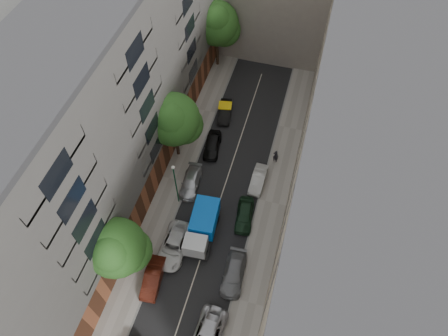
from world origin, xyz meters
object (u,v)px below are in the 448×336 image
(car_right_2, at_px, (245,215))
(tree_mid, at_px, (174,121))
(car_left_1, at_px, (153,278))
(car_left_5, at_px, (225,112))
(car_right_0, at_px, (207,336))
(car_right_1, at_px, (234,274))
(tree_far, at_px, (217,25))
(lamp_post, at_px, (175,181))
(tree_near, at_px, (117,250))
(tarp_truck, at_px, (202,226))
(car_left_4, at_px, (212,145))
(car_right_3, at_px, (258,179))
(car_left_2, at_px, (174,246))
(car_left_3, at_px, (191,182))
(pedestrian, at_px, (276,156))

(car_right_2, relative_size, tree_mid, 0.49)
(car_left_1, relative_size, car_left_5, 1.06)
(car_left_5, xyz_separation_m, car_right_0, (5.60, -25.99, 0.06))
(tree_mid, bearing_deg, car_right_1, -51.45)
(car_left_5, height_order, tree_far, tree_far)
(lamp_post, bearing_deg, tree_near, -102.43)
(car_right_0, bearing_deg, lamp_post, 122.16)
(tree_far, bearing_deg, car_right_2, -67.39)
(tarp_truck, bearing_deg, car_right_1, -44.56)
(car_right_0, xyz_separation_m, car_right_1, (0.80, 6.04, -0.04))
(tree_near, distance_m, lamp_post, 9.12)
(car_right_1, height_order, tree_far, tree_far)
(car_left_4, xyz_separation_m, car_left_5, (0.00, 5.59, -0.05))
(car_left_5, relative_size, tree_far, 0.44)
(car_right_1, xyz_separation_m, car_right_3, (-0.15, 11.10, -0.03))
(car_right_3, distance_m, tree_far, 21.06)
(car_right_1, height_order, lamp_post, lamp_post)
(tarp_truck, bearing_deg, car_left_2, -137.02)
(tree_near, height_order, tree_mid, tree_mid)
(tarp_truck, height_order, car_right_3, tarp_truck)
(tarp_truck, xyz_separation_m, car_left_4, (-2.20, 10.81, -0.77))
(car_left_5, xyz_separation_m, lamp_post, (-1.40, -13.53, 3.41))
(car_right_1, bearing_deg, car_left_4, 110.80)
(tree_mid, bearing_deg, car_left_4, 28.86)
(car_left_3, bearing_deg, car_left_1, -93.49)
(car_left_2, relative_size, pedestrian, 3.01)
(car_left_1, distance_m, tree_far, 31.92)
(car_left_2, xyz_separation_m, car_right_1, (6.40, -1.16, -0.05))
(car_right_1, relative_size, lamp_post, 0.75)
(tarp_truck, xyz_separation_m, car_left_3, (-3.00, 5.21, -0.84))
(lamp_post, bearing_deg, tree_far, 95.36)
(car_right_2, height_order, tree_far, tree_far)
(tarp_truck, distance_m, tree_far, 26.40)
(pedestrian, bearing_deg, tree_mid, 32.84)
(car_left_5, height_order, car_right_1, car_right_1)
(car_right_2, bearing_deg, car_left_5, 106.76)
(lamp_post, bearing_deg, car_left_1, -86.13)
(tree_mid, bearing_deg, tarp_truck, -57.28)
(pedestrian, bearing_deg, tarp_truck, 86.43)
(car_left_3, relative_size, car_right_2, 1.06)
(car_left_1, bearing_deg, car_left_2, 71.92)
(tree_far, xyz_separation_m, pedestrian, (10.98, -14.35, -5.39))
(tarp_truck, relative_size, car_left_5, 1.47)
(car_left_2, relative_size, car_right_1, 1.13)
(car_right_0, xyz_separation_m, tree_mid, (-9.10, 18.47, 5.11))
(lamp_post, relative_size, pedestrian, 3.56)
(tarp_truck, relative_size, car_right_1, 1.26)
(car_right_0, height_order, lamp_post, lamp_post)
(car_left_2, height_order, lamp_post, lamp_post)
(car_right_0, xyz_separation_m, pedestrian, (1.88, 20.54, 0.31))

